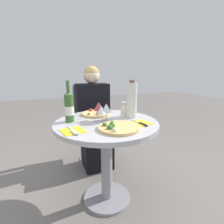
{
  "coord_description": "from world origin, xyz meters",
  "views": [
    {
      "loc": [
        -0.43,
        -1.3,
        1.16
      ],
      "look_at": [
        0.02,
        -0.09,
        0.84
      ],
      "focal_mm": 28.0,
      "sensor_mm": 36.0,
      "label": 1
    }
  ],
  "objects_px": {
    "pizza_large": "(118,128)",
    "dining_table": "(106,140)",
    "chair_behind_diner": "(92,124)",
    "wine_bottle": "(69,107)",
    "tall_carafe": "(132,100)",
    "seated_diner": "(94,122)"
  },
  "relations": [
    {
      "from": "pizza_large",
      "to": "dining_table",
      "type": "bearing_deg",
      "value": 95.25
    },
    {
      "from": "chair_behind_diner",
      "to": "wine_bottle",
      "type": "relative_size",
      "value": 2.88
    },
    {
      "from": "chair_behind_diner",
      "to": "pizza_large",
      "type": "relative_size",
      "value": 3.18
    },
    {
      "from": "dining_table",
      "to": "pizza_large",
      "type": "bearing_deg",
      "value": -84.75
    },
    {
      "from": "dining_table",
      "to": "pizza_large",
      "type": "relative_size",
      "value": 2.81
    },
    {
      "from": "dining_table",
      "to": "wine_bottle",
      "type": "bearing_deg",
      "value": 159.75
    },
    {
      "from": "pizza_large",
      "to": "wine_bottle",
      "type": "bearing_deg",
      "value": 134.14
    },
    {
      "from": "dining_table",
      "to": "pizza_large",
      "type": "xyz_separation_m",
      "value": [
        0.02,
        -0.2,
        0.18
      ]
    },
    {
      "from": "pizza_large",
      "to": "tall_carafe",
      "type": "distance_m",
      "value": 0.37
    },
    {
      "from": "dining_table",
      "to": "tall_carafe",
      "type": "relative_size",
      "value": 2.58
    },
    {
      "from": "tall_carafe",
      "to": "dining_table",
      "type": "bearing_deg",
      "value": -169.57
    },
    {
      "from": "seated_diner",
      "to": "tall_carafe",
      "type": "distance_m",
      "value": 0.74
    },
    {
      "from": "dining_table",
      "to": "seated_diner",
      "type": "xyz_separation_m",
      "value": [
        0.07,
        0.67,
        -0.04
      ]
    },
    {
      "from": "chair_behind_diner",
      "to": "pizza_large",
      "type": "distance_m",
      "value": 1.06
    },
    {
      "from": "dining_table",
      "to": "wine_bottle",
      "type": "relative_size",
      "value": 2.54
    },
    {
      "from": "dining_table",
      "to": "chair_behind_diner",
      "type": "xyz_separation_m",
      "value": [
        0.07,
        0.82,
        -0.11
      ]
    },
    {
      "from": "tall_carafe",
      "to": "wine_bottle",
      "type": "bearing_deg",
      "value": 173.8
    },
    {
      "from": "pizza_large",
      "to": "tall_carafe",
      "type": "height_order",
      "value": "tall_carafe"
    },
    {
      "from": "tall_carafe",
      "to": "chair_behind_diner",
      "type": "bearing_deg",
      "value": 103.1
    },
    {
      "from": "chair_behind_diner",
      "to": "tall_carafe",
      "type": "xyz_separation_m",
      "value": [
        0.18,
        -0.77,
        0.43
      ]
    },
    {
      "from": "chair_behind_diner",
      "to": "wine_bottle",
      "type": "bearing_deg",
      "value": 63.95
    },
    {
      "from": "chair_behind_diner",
      "to": "seated_diner",
      "type": "bearing_deg",
      "value": 90.0
    }
  ]
}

